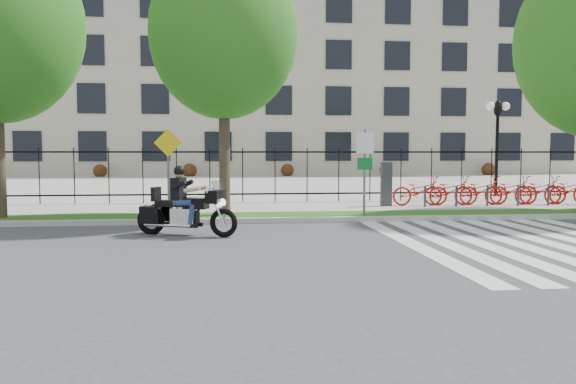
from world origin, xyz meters
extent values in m
plane|color=#37373A|center=(0.00, 0.00, 0.00)|extent=(120.00, 120.00, 0.00)
cube|color=#ADACA3|center=(0.00, 4.10, 0.07)|extent=(60.00, 0.20, 0.15)
cube|color=#245916|center=(0.00, 4.95, 0.07)|extent=(60.00, 1.50, 0.15)
cube|color=#AAA89F|center=(0.00, 7.45, 0.07)|extent=(60.00, 3.50, 0.15)
cube|color=#AAA89F|center=(0.00, 25.00, 0.05)|extent=(80.00, 34.00, 0.10)
cube|color=#A9A088|center=(0.00, 45.00, 10.00)|extent=(60.00, 20.00, 20.00)
cylinder|color=black|center=(10.00, 12.00, 2.00)|extent=(0.14, 0.14, 4.00)
cylinder|color=black|center=(10.00, 12.00, 3.90)|extent=(0.06, 0.70, 0.70)
sphere|color=white|center=(9.65, 12.00, 4.00)|extent=(0.36, 0.36, 0.36)
sphere|color=white|center=(10.35, 12.00, 4.00)|extent=(0.36, 0.36, 0.36)
cylinder|color=#32241B|center=(-1.84, 4.95, 2.13)|extent=(0.32, 0.32, 3.96)
ellipsoid|color=#196316|center=(-1.84, 4.95, 5.39)|extent=(4.27, 4.27, 4.92)
cube|color=#2D2D33|center=(3.66, 7.20, 0.90)|extent=(0.35, 0.25, 1.50)
imported|color=red|center=(4.86, 7.20, 0.66)|extent=(1.94, 0.68, 1.02)
cylinder|color=#2D2D33|center=(4.86, 6.70, 0.50)|extent=(0.08, 0.08, 0.70)
imported|color=red|center=(5.96, 7.20, 0.66)|extent=(1.94, 0.68, 1.02)
cylinder|color=#2D2D33|center=(5.96, 6.70, 0.50)|extent=(0.08, 0.08, 0.70)
imported|color=red|center=(7.06, 7.20, 0.66)|extent=(1.94, 0.68, 1.02)
cylinder|color=#2D2D33|center=(7.06, 6.70, 0.50)|extent=(0.08, 0.08, 0.70)
imported|color=red|center=(8.16, 7.20, 0.66)|extent=(1.94, 0.68, 1.02)
cylinder|color=#2D2D33|center=(8.16, 6.70, 0.50)|extent=(0.08, 0.08, 0.70)
imported|color=red|center=(9.26, 7.20, 0.66)|extent=(1.94, 0.68, 1.02)
cylinder|color=#2D2D33|center=(9.26, 6.70, 0.50)|extent=(0.08, 0.08, 0.70)
imported|color=red|center=(10.36, 7.20, 0.66)|extent=(1.94, 0.68, 1.02)
cylinder|color=#59595B|center=(2.24, 4.60, 1.40)|extent=(0.07, 0.07, 2.50)
cube|color=white|center=(2.24, 4.56, 2.25)|extent=(0.50, 0.03, 0.60)
cube|color=#0C6626|center=(2.24, 4.56, 1.65)|extent=(0.45, 0.03, 0.35)
cylinder|color=#59595B|center=(-3.42, 4.60, 1.35)|extent=(0.07, 0.07, 2.40)
cube|color=yellow|center=(-3.42, 4.56, 2.25)|extent=(0.78, 0.03, 0.78)
torus|color=black|center=(-1.86, 1.58, 0.34)|extent=(0.69, 0.38, 0.69)
torus|color=black|center=(-3.61, 2.29, 0.34)|extent=(0.73, 0.41, 0.73)
cube|color=black|center=(-2.04, 1.65, 0.95)|extent=(0.48, 0.62, 0.30)
cube|color=#26262B|center=(-1.98, 1.63, 1.18)|extent=(0.33, 0.52, 0.30)
cube|color=silver|center=(-2.78, 1.95, 0.45)|extent=(0.68, 0.54, 0.40)
cube|color=black|center=(-2.50, 1.84, 0.78)|extent=(0.64, 0.52, 0.26)
cube|color=black|center=(-3.10, 2.08, 0.76)|extent=(0.78, 0.59, 0.14)
cube|color=black|center=(-3.47, 2.23, 0.98)|extent=(0.22, 0.35, 0.34)
cube|color=black|center=(-3.59, 1.95, 0.50)|extent=(0.52, 0.33, 0.40)
cube|color=black|center=(-3.36, 2.51, 0.50)|extent=(0.52, 0.33, 0.40)
cube|color=black|center=(-2.92, 2.01, 1.12)|extent=(0.37, 0.46, 0.52)
sphere|color=tan|center=(-2.89, 2.00, 1.50)|extent=(0.23, 0.23, 0.23)
sphere|color=black|center=(-2.89, 2.00, 1.54)|extent=(0.27, 0.27, 0.27)
camera|label=1|loc=(-1.75, -11.51, 1.97)|focal=35.00mm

